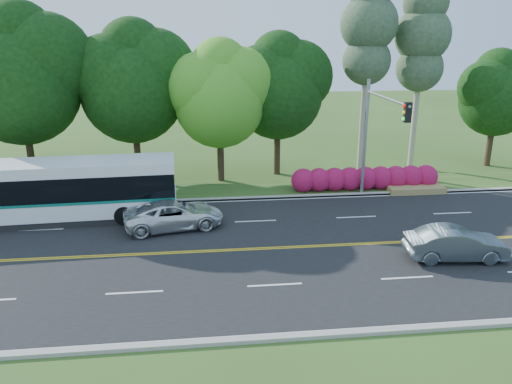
{
  "coord_description": "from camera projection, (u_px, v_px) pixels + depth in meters",
  "views": [
    {
      "loc": [
        -3.2,
        -21.07,
        9.74
      ],
      "look_at": [
        -0.64,
        2.0,
        2.14
      ],
      "focal_mm": 35.0,
      "sensor_mm": 36.0,
      "label": 1
    }
  ],
  "objects": [
    {
      "name": "ground",
      "position": [
        274.0,
        248.0,
        23.26
      ],
      "size": [
        120.0,
        120.0,
        0.0
      ],
      "primitive_type": "plane",
      "color": "#35531B",
      "rests_on": "ground"
    },
    {
      "name": "tree_row",
      "position": [
        169.0,
        78.0,
        32.09
      ],
      "size": [
        44.7,
        9.1,
        13.84
      ],
      "color": "black",
      "rests_on": "ground"
    },
    {
      "name": "suv",
      "position": [
        174.0,
        215.0,
        25.46
      ],
      "size": [
        5.37,
        3.24,
        1.4
      ],
      "primitive_type": "imported",
      "rotation": [
        0.0,
        0.0,
        1.76
      ],
      "color": "white",
      "rests_on": "road"
    },
    {
      "name": "sedan",
      "position": [
        456.0,
        244.0,
        21.93
      ],
      "size": [
        4.51,
        1.9,
        1.45
      ],
      "primitive_type": "imported",
      "rotation": [
        0.0,
        0.0,
        1.49
      ],
      "color": "slate",
      "rests_on": "road"
    },
    {
      "name": "bougainvillea_hedge",
      "position": [
        368.0,
        179.0,
        31.49
      ],
      "size": [
        9.5,
        2.25,
        1.5
      ],
      "color": "maroon",
      "rests_on": "ground"
    },
    {
      "name": "grass_verge",
      "position": [
        254.0,
        189.0,
        31.75
      ],
      "size": [
        60.0,
        4.0,
        0.1
      ],
      "primitive_type": "cube",
      "color": "#35531B",
      "rests_on": "ground"
    },
    {
      "name": "lane_markings",
      "position": [
        272.0,
        248.0,
        23.25
      ],
      "size": [
        57.6,
        13.82,
        0.0
      ],
      "color": "gold",
      "rests_on": "road"
    },
    {
      "name": "curb_south",
      "position": [
        306.0,
        336.0,
        16.49
      ],
      "size": [
        60.0,
        0.3,
        0.15
      ],
      "primitive_type": "cube",
      "color": "#A09C90",
      "rests_on": "ground"
    },
    {
      "name": "road",
      "position": [
        274.0,
        248.0,
        23.26
      ],
      "size": [
        60.0,
        14.0,
        0.02
      ],
      "primitive_type": "cube",
      "color": "black",
      "rests_on": "ground"
    },
    {
      "name": "curb_north",
      "position": [
        257.0,
        198.0,
        29.99
      ],
      "size": [
        60.0,
        0.3,
        0.15
      ],
      "primitive_type": "cube",
      "color": "#A09C90",
      "rests_on": "ground"
    },
    {
      "name": "traffic_signal",
      "position": [
        377.0,
        125.0,
        27.59
      ],
      "size": [
        0.42,
        6.1,
        7.0
      ],
      "color": "gray",
      "rests_on": "ground"
    },
    {
      "name": "transit_bus",
      "position": [
        57.0,
        192.0,
        26.15
      ],
      "size": [
        12.36,
        3.25,
        3.2
      ],
      "rotation": [
        0.0,
        0.0,
        0.05
      ],
      "color": "white",
      "rests_on": "road"
    }
  ]
}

